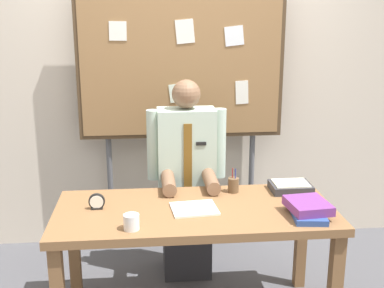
% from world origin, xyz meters
% --- Properties ---
extents(back_wall, '(6.40, 0.08, 2.70)m').
position_xyz_m(back_wall, '(0.00, 1.21, 1.35)').
color(back_wall, beige).
rests_on(back_wall, ground_plane).
extents(desk, '(1.66, 0.74, 0.75)m').
position_xyz_m(desk, '(0.00, 0.00, 0.65)').
color(desk, brown).
rests_on(desk, ground_plane).
extents(person, '(0.55, 0.56, 1.44)m').
position_xyz_m(person, '(0.00, 0.57, 0.67)').
color(person, '#2D2D33').
rests_on(person, ground_plane).
extents(bulletin_board, '(1.57, 0.09, 2.07)m').
position_xyz_m(bulletin_board, '(0.00, 1.01, 1.48)').
color(bulletin_board, '#4C3823').
rests_on(bulletin_board, ground_plane).
extents(book_stack, '(0.24, 0.31, 0.09)m').
position_xyz_m(book_stack, '(0.63, -0.17, 0.79)').
color(book_stack, '#2D4C99').
rests_on(book_stack, desk).
extents(open_notebook, '(0.29, 0.25, 0.01)m').
position_xyz_m(open_notebook, '(-0.01, -0.02, 0.75)').
color(open_notebook, white).
rests_on(open_notebook, desk).
extents(desk_clock, '(0.10, 0.04, 0.10)m').
position_xyz_m(desk_clock, '(-0.58, 0.05, 0.79)').
color(desk_clock, black).
rests_on(desk_clock, desk).
extents(coffee_mug, '(0.09, 0.09, 0.09)m').
position_xyz_m(coffee_mug, '(-0.37, -0.26, 0.79)').
color(coffee_mug, white).
rests_on(coffee_mug, desk).
extents(pen_holder, '(0.07, 0.07, 0.16)m').
position_xyz_m(pen_holder, '(0.28, 0.25, 0.79)').
color(pen_holder, brown).
rests_on(pen_holder, desk).
extents(paper_tray, '(0.26, 0.20, 0.06)m').
position_xyz_m(paper_tray, '(0.65, 0.23, 0.77)').
color(paper_tray, '#333338').
rests_on(paper_tray, desk).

